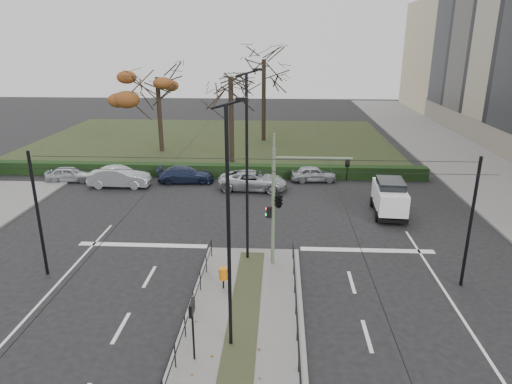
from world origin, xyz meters
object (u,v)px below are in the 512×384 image
rust_tree (157,77)px  white_van (389,196)px  bare_tree_center (264,65)px  parked_car_first (69,174)px  parked_car_second (119,177)px  streetlamp_median_near (229,230)px  parked_car_fourth (253,180)px  litter_bin (223,274)px  info_panel (192,314)px  parked_car_fifth (314,174)px  parked_car_third (186,175)px  streetlamp_median_far (247,168)px  traffic_light (280,198)px  bare_tree_near (231,84)px

rust_tree → white_van: bearing=-40.7°
white_van → bare_tree_center: size_ratio=0.38×
parked_car_first → parked_car_second: size_ratio=0.77×
streetlamp_median_near → parked_car_fourth: 18.67m
litter_bin → streetlamp_median_near: (0.75, -3.82, 3.76)m
info_panel → parked_car_fifth: info_panel is taller
parked_car_first → parked_car_second: parked_car_second is taller
parked_car_first → parked_car_third: size_ratio=0.82×
streetlamp_median_far → bare_tree_center: bare_tree_center is taller
parked_car_first → bare_tree_center: bearing=-49.6°
traffic_light → streetlamp_median_far: streetlamp_median_far is taller
streetlamp_median_near → parked_car_fourth: bearing=91.0°
litter_bin → parked_car_fifth: size_ratio=0.27×
white_van → info_panel: bearing=-123.8°
parked_car_second → parked_car_first: bearing=75.6°
litter_bin → parked_car_fifth: parked_car_fifth is taller
streetlamp_median_far → parked_car_third: bearing=114.0°
traffic_light → parked_car_fourth: traffic_light is taller
bare_tree_center → bare_tree_near: 9.76m
litter_bin → parked_car_fifth: bearing=73.2°
bare_tree_center → parked_car_fifth: bare_tree_center is taller
streetlamp_median_far → traffic_light: bearing=-16.9°
streetlamp_median_near → parked_car_second: (-10.37, 18.38, -3.85)m
info_panel → rust_tree: size_ratio=0.24×
parked_car_second → parked_car_fifth: bearing=-82.1°
parked_car_fourth → bare_tree_center: bearing=2.8°
traffic_light → streetlamp_median_near: 6.67m
parked_car_second → parked_car_fifth: size_ratio=1.28×
bare_tree_center → bare_tree_near: size_ratio=1.15×
streetlamp_median_near → bare_tree_center: 35.42m
parked_car_fourth → parked_car_third: bearing=77.4°
parked_car_fourth → parked_car_fifth: 5.14m
streetlamp_median_far → parked_car_first: 19.94m
streetlamp_median_near → parked_car_third: (-5.64, 19.76, -3.98)m
traffic_light → parked_car_first: 21.21m
litter_bin → streetlamp_median_far: 5.08m
traffic_light → streetlamp_median_near: streetlamp_median_near is taller
parked_car_fifth → parked_car_third: bearing=89.7°
litter_bin → parked_car_first: size_ratio=0.28×
traffic_light → parked_car_first: traffic_light is taller
info_panel → parked_car_third: size_ratio=0.52×
parked_car_third → parked_car_fifth: size_ratio=1.20×
info_panel → parked_car_fifth: bearing=75.7°
parked_car_fourth → bare_tree_center: 18.50m
traffic_light → streetlamp_median_far: (-1.58, 0.48, 1.34)m
parked_car_second → streetlamp_median_far: bearing=-138.3°
streetlamp_median_near → parked_car_second: bearing=119.4°
info_panel → parked_car_third: (-4.45, 20.67, -1.29)m
parked_car_first → white_van: white_van is taller
rust_tree → parked_car_fifth: bearing=-32.6°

